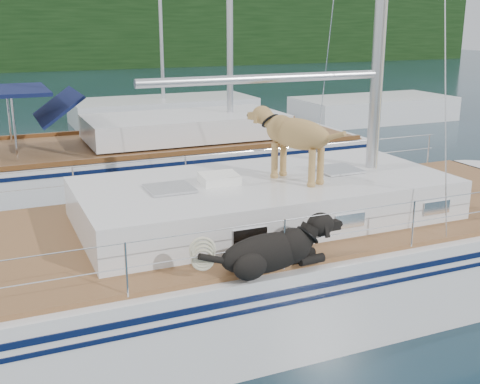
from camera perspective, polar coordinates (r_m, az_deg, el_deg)
name	(u,v)px	position (r m, az deg, el deg)	size (l,w,h in m)	color
ground	(214,306)	(8.83, -2.51, -10.73)	(120.00, 120.00, 0.00)	black
tree_line	(9,33)	(52.46, -21.03, 13.92)	(90.00, 3.00, 6.00)	black
shore_bank	(12,63)	(53.76, -20.84, 11.39)	(92.00, 1.00, 1.20)	#595147
main_sailboat	(220,261)	(8.57, -1.92, -6.57)	(12.00, 3.90, 14.01)	silver
neighbor_sailboat	(144,163)	(14.83, -9.13, 2.77)	(11.00, 3.50, 13.30)	silver
bg_boat_center	(164,111)	(24.60, -7.24, 7.65)	(7.20, 3.00, 11.65)	silver
bg_boat_east	(373,109)	(25.42, 12.52, 7.68)	(6.40, 3.00, 11.65)	silver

